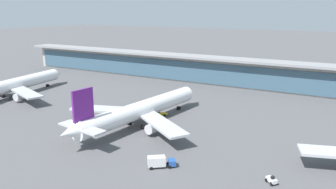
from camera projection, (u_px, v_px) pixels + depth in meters
The scene contains 7 objects.
ground_plane at pixel (154, 123), 120.00m from camera, with size 1200.00×1200.00×0.00m, color #515154.
airliner_left_stand at pixel (10, 86), 153.41m from camera, with size 51.71×67.65×18.01m.
airliner_centre_stand at pixel (139, 110), 115.96m from camera, with size 51.50×67.56×18.01m.
service_truck_under_wing_blue at pixel (160, 162), 85.82m from camera, with size 7.19×6.27×3.10m.
service_truck_mid_apron_yellow at pixel (161, 113), 128.54m from camera, with size 6.93×2.83×2.70m.
service_truck_on_taxiway_white at pixel (272, 180), 78.13m from camera, with size 3.26×3.19×2.05m.
terminal_building at pixel (222, 71), 179.32m from camera, with size 278.49×12.80×15.20m.
Camera 1 is at (59.49, -96.88, 40.15)m, focal length 35.19 mm.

